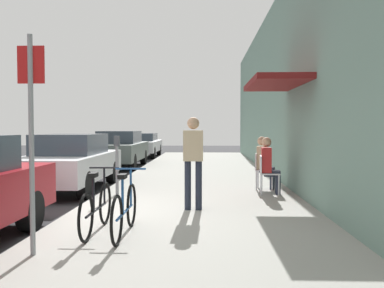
{
  "coord_description": "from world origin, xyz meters",
  "views": [
    {
      "loc": [
        2.46,
        -7.05,
        1.64
      ],
      "look_at": [
        1.98,
        6.94,
        1.07
      ],
      "focal_mm": 39.02,
      "sensor_mm": 36.0,
      "label": 1
    }
  ],
  "objects_px": {
    "bicycle_0": "(125,210)",
    "parked_car_1": "(70,161)",
    "street_sign": "(31,127)",
    "bicycle_1": "(96,208)",
    "parked_car_2": "(119,149)",
    "cafe_chair_1": "(262,168)",
    "parking_meter": "(117,161)",
    "seated_patron_0": "(269,163)",
    "pedestrian_standing": "(193,155)",
    "seated_patron_1": "(264,161)",
    "cafe_chair_0": "(266,172)",
    "parked_car_3": "(142,144)"
  },
  "relations": [
    {
      "from": "street_sign",
      "to": "bicycle_1",
      "type": "relative_size",
      "value": 1.52
    },
    {
      "from": "cafe_chair_1",
      "to": "pedestrian_standing",
      "type": "height_order",
      "value": "pedestrian_standing"
    },
    {
      "from": "street_sign",
      "to": "bicycle_0",
      "type": "bearing_deg",
      "value": 45.04
    },
    {
      "from": "parked_car_2",
      "to": "cafe_chair_0",
      "type": "relative_size",
      "value": 5.06
    },
    {
      "from": "seated_patron_1",
      "to": "pedestrian_standing",
      "type": "relative_size",
      "value": 0.76
    },
    {
      "from": "cafe_chair_1",
      "to": "bicycle_0",
      "type": "bearing_deg",
      "value": -118.92
    },
    {
      "from": "parking_meter",
      "to": "seated_patron_0",
      "type": "height_order",
      "value": "parking_meter"
    },
    {
      "from": "bicycle_1",
      "to": "cafe_chair_1",
      "type": "distance_m",
      "value": 5.29
    },
    {
      "from": "parked_car_2",
      "to": "parked_car_3",
      "type": "relative_size",
      "value": 1.0
    },
    {
      "from": "parked_car_3",
      "to": "bicycle_1",
      "type": "distance_m",
      "value": 17.09
    },
    {
      "from": "bicycle_0",
      "to": "cafe_chair_0",
      "type": "xyz_separation_m",
      "value": [
        2.51,
        3.75,
        0.14
      ]
    },
    {
      "from": "parked_car_1",
      "to": "cafe_chair_0",
      "type": "xyz_separation_m",
      "value": [
        4.92,
        -1.22,
        -0.12
      ]
    },
    {
      "from": "parking_meter",
      "to": "seated_patron_1",
      "type": "bearing_deg",
      "value": 16.11
    },
    {
      "from": "parked_car_2",
      "to": "cafe_chair_1",
      "type": "height_order",
      "value": "parked_car_2"
    },
    {
      "from": "parked_car_2",
      "to": "seated_patron_1",
      "type": "bearing_deg",
      "value": -53.08
    },
    {
      "from": "parked_car_1",
      "to": "bicycle_1",
      "type": "height_order",
      "value": "parked_car_1"
    },
    {
      "from": "seated_patron_1",
      "to": "pedestrian_standing",
      "type": "bearing_deg",
      "value": -121.88
    },
    {
      "from": "parked_car_2",
      "to": "street_sign",
      "type": "height_order",
      "value": "street_sign"
    },
    {
      "from": "street_sign",
      "to": "pedestrian_standing",
      "type": "relative_size",
      "value": 1.53
    },
    {
      "from": "seated_patron_0",
      "to": "pedestrian_standing",
      "type": "distance_m",
      "value": 2.54
    },
    {
      "from": "street_sign",
      "to": "cafe_chair_0",
      "type": "xyz_separation_m",
      "value": [
        3.42,
        4.67,
        -1.02
      ]
    },
    {
      "from": "bicycle_0",
      "to": "pedestrian_standing",
      "type": "bearing_deg",
      "value": 64.01
    },
    {
      "from": "bicycle_0",
      "to": "pedestrian_standing",
      "type": "xyz_separation_m",
      "value": [
        0.9,
        1.85,
        0.64
      ]
    },
    {
      "from": "parking_meter",
      "to": "bicycle_0",
      "type": "xyz_separation_m",
      "value": [
        0.87,
        -3.53,
        -0.41
      ]
    },
    {
      "from": "seated_patron_0",
      "to": "street_sign",
      "type": "bearing_deg",
      "value": -126.78
    },
    {
      "from": "parking_meter",
      "to": "pedestrian_standing",
      "type": "height_order",
      "value": "pedestrian_standing"
    },
    {
      "from": "street_sign",
      "to": "bicycle_0",
      "type": "relative_size",
      "value": 1.52
    },
    {
      "from": "parked_car_1",
      "to": "seated_patron_1",
      "type": "height_order",
      "value": "parked_car_1"
    },
    {
      "from": "street_sign",
      "to": "bicycle_1",
      "type": "height_order",
      "value": "street_sign"
    },
    {
      "from": "parking_meter",
      "to": "cafe_chair_0",
      "type": "distance_m",
      "value": 3.39
    },
    {
      "from": "parked_car_2",
      "to": "pedestrian_standing",
      "type": "height_order",
      "value": "pedestrian_standing"
    },
    {
      "from": "cafe_chair_0",
      "to": "bicycle_0",
      "type": "bearing_deg",
      "value": -123.78
    },
    {
      "from": "bicycle_0",
      "to": "seated_patron_0",
      "type": "height_order",
      "value": "seated_patron_0"
    },
    {
      "from": "parked_car_3",
      "to": "seated_patron_0",
      "type": "distance_m",
      "value": 14.29
    },
    {
      "from": "parked_car_1",
      "to": "cafe_chair_1",
      "type": "bearing_deg",
      "value": -4.95
    },
    {
      "from": "street_sign",
      "to": "cafe_chair_1",
      "type": "relative_size",
      "value": 2.99
    },
    {
      "from": "parked_car_3",
      "to": "bicycle_1",
      "type": "height_order",
      "value": "parked_car_3"
    },
    {
      "from": "bicycle_1",
      "to": "cafe_chair_1",
      "type": "height_order",
      "value": "bicycle_1"
    },
    {
      "from": "parking_meter",
      "to": "cafe_chair_1",
      "type": "xyz_separation_m",
      "value": [
        3.38,
        1.01,
        -0.26
      ]
    },
    {
      "from": "bicycle_0",
      "to": "bicycle_1",
      "type": "xyz_separation_m",
      "value": [
        -0.44,
        0.15,
        0.0
      ]
    },
    {
      "from": "seated_patron_0",
      "to": "pedestrian_standing",
      "type": "relative_size",
      "value": 0.76
    },
    {
      "from": "seated_patron_0",
      "to": "cafe_chair_1",
      "type": "bearing_deg",
      "value": 94.18
    },
    {
      "from": "bicycle_0",
      "to": "parked_car_1",
      "type": "bearing_deg",
      "value": 115.97
    },
    {
      "from": "seated_patron_1",
      "to": "cafe_chair_1",
      "type": "bearing_deg",
      "value": 167.16
    },
    {
      "from": "parking_meter",
      "to": "cafe_chair_0",
      "type": "relative_size",
      "value": 1.52
    },
    {
      "from": "cafe_chair_0",
      "to": "seated_patron_0",
      "type": "height_order",
      "value": "seated_patron_0"
    },
    {
      "from": "parked_car_1",
      "to": "seated_patron_0",
      "type": "xyz_separation_m",
      "value": [
        4.98,
        -1.22,
        0.07
      ]
    },
    {
      "from": "parked_car_2",
      "to": "seated_patron_1",
      "type": "relative_size",
      "value": 3.41
    },
    {
      "from": "cafe_chair_1",
      "to": "street_sign",
      "type": "bearing_deg",
      "value": -122.12
    },
    {
      "from": "bicycle_0",
      "to": "street_sign",
      "type": "bearing_deg",
      "value": -134.96
    }
  ]
}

